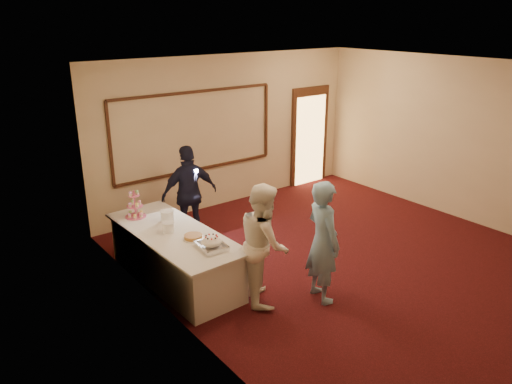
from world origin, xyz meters
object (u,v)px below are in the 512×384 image
pavlova_tray (212,243)px  cupcake_stand (135,207)px  plate_stack_a (168,227)px  man (323,242)px  tart (193,237)px  buffet_table (175,256)px  woman (264,243)px  plate_stack_b (167,216)px  guest (190,194)px

pavlova_tray → cupcake_stand: size_ratio=1.05×
plate_stack_a → man: 2.20m
cupcake_stand → man: 2.94m
cupcake_stand → tart: bearing=-76.5°
buffet_table → woman: size_ratio=1.52×
buffet_table → plate_stack_b: 0.62m
man → plate_stack_a: bearing=50.8°
plate_stack_a → plate_stack_b: 0.40m
pavlova_tray → man: 1.48m
cupcake_stand → guest: bearing=12.6°
cupcake_stand → woman: woman is taller
cupcake_stand → man: man is taller
buffet_table → woman: bearing=-58.6°
woman → guest: bearing=25.4°
pavlova_tray → guest: guest is taller
cupcake_stand → tart: 1.27m
buffet_table → plate_stack_b: plate_stack_b is taller
plate_stack_a → guest: 1.43m
woman → guest: size_ratio=0.99×
pavlova_tray → plate_stack_a: pavlova_tray is taller
plate_stack_a → man: bearing=-50.2°
tart → buffet_table: bearing=105.7°
tart → pavlova_tray: bearing=-83.4°
cupcake_stand → plate_stack_b: (0.30, -0.46, -0.08)m
plate_stack_b → buffet_table: bearing=-106.1°
plate_stack_a → cupcake_stand: bearing=99.3°
pavlova_tray → tart: size_ratio=1.67×
pavlova_tray → tart: 0.41m
plate_stack_a → man: (1.41, -1.69, 0.01)m
cupcake_stand → plate_stack_b: cupcake_stand is taller
plate_stack_b → pavlova_tray: bearing=-88.1°
buffet_table → plate_stack_a: plate_stack_a is taller
pavlova_tray → buffet_table: bearing=101.1°
plate_stack_b → man: size_ratio=0.12×
tart → cupcake_stand: bearing=103.5°
plate_stack_b → plate_stack_a: bearing=-115.6°
plate_stack_a → pavlova_tray: bearing=-75.7°
buffet_table → plate_stack_b: (0.11, 0.40, 0.47)m
tart → man: 1.78m
buffet_table → plate_stack_a: 0.46m
woman → pavlova_tray: bearing=84.7°
plate_stack_a → woman: size_ratio=0.11×
man → plate_stack_b: bearing=42.2°
pavlova_tray → cupcake_stand: cupcake_stand is taller
woman → guest: guest is taller
cupcake_stand → man: bearing=-58.4°
tart → plate_stack_b: bearing=89.4°
cupcake_stand → plate_stack_b: bearing=-56.4°
plate_stack_a → woman: (0.78, -1.22, -0.01)m
pavlova_tray → cupcake_stand: bearing=101.9°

